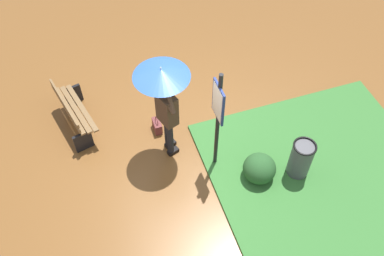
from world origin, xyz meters
The scene contains 9 objects.
ground_plane centered at (0.00, 0.00, 0.00)m, with size 18.00×18.00×0.00m, color brown.
grass_verge centered at (-1.99, -2.42, 0.03)m, with size 4.80×4.00×0.05m.
person_with_umbrella centered at (0.08, 0.10, 1.55)m, with size 0.96×0.96×2.04m.
info_sign_post centered at (-0.57, -0.62, 1.44)m, with size 0.44×0.07×2.30m.
handbag centered at (0.54, 0.18, 0.13)m, with size 0.30×0.14×0.37m.
park_bench centered at (1.18, 1.67, 0.40)m, with size 1.42×0.69×0.75m.
trash_bin centered at (-1.26, -1.99, 0.42)m, with size 0.42×0.42×0.83m.
shrub_cluster centered at (-1.09, -1.29, 0.25)m, with size 0.66×0.60×0.54m.
leaf_pile_by_bench centered at (2.10, -0.34, 0.06)m, with size 0.53×0.42×0.12m.
Camera 1 is at (-4.73, 1.23, 6.67)m, focal length 39.73 mm.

